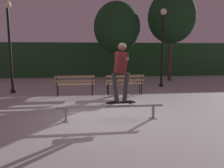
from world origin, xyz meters
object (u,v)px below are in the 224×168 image
object	(u,v)px
tree_far_right	(172,17)
lamp_post_left	(9,35)
grind_rail	(111,109)
park_bench_leftmost	(75,83)
lamp_post_right	(163,38)
skateboarder	(121,68)
park_bench_left_center	(125,82)
skateboard	(121,103)
tree_behind_benches	(117,28)

from	to	relation	value
tree_far_right	lamp_post_left	xyz separation A→B (m)	(-8.34, -3.03, -1.33)
grind_rail	tree_far_right	xyz separation A→B (m)	(4.51, 7.39, 3.50)
park_bench_leftmost	lamp_post_right	bearing A→B (deg)	23.55
skateboarder	park_bench_leftmost	size ratio (longest dim) A/B	0.97
park_bench_left_center	tree_far_right	world-z (taller)	tree_far_right
skateboard	park_bench_leftmost	world-z (taller)	park_bench_leftmost
park_bench_leftmost	tree_behind_benches	world-z (taller)	tree_behind_benches
tree_far_right	tree_behind_benches	size ratio (longest dim) A/B	1.14
grind_rail	tree_behind_benches	world-z (taller)	tree_behind_benches
skateboarder	park_bench_left_center	bearing A→B (deg)	78.13
lamp_post_right	lamp_post_left	bearing A→B (deg)	-172.89
park_bench_left_center	tree_far_right	xyz separation A→B (m)	(3.53, 4.03, 3.27)
tree_behind_benches	lamp_post_right	world-z (taller)	tree_behind_benches
park_bench_leftmost	grind_rail	bearing A→B (deg)	-72.17
tree_behind_benches	lamp_post_left	world-z (taller)	tree_behind_benches
skateboarder	tree_far_right	xyz separation A→B (m)	(4.23, 7.39, 2.41)
park_bench_leftmost	tree_behind_benches	size ratio (longest dim) A/B	0.34
grind_rail	skateboarder	distance (m)	1.13
tree_far_right	skateboarder	bearing A→B (deg)	-119.80
tree_behind_benches	lamp_post_left	distance (m)	6.10
grind_rail	park_bench_left_center	world-z (taller)	park_bench_left_center
lamp_post_right	park_bench_leftmost	bearing A→B (deg)	-156.45
tree_far_right	lamp_post_right	xyz separation A→B (m)	(-1.27, -2.15, -1.33)
grind_rail	skateboarder	xyz separation A→B (m)	(0.27, 0.00, 1.09)
tree_far_right	skateboard	bearing A→B (deg)	-119.82
grind_rail	skateboard	world-z (taller)	skateboard
park_bench_left_center	lamp_post_left	size ratio (longest dim) A/B	0.41
park_bench_left_center	tree_behind_benches	world-z (taller)	tree_behind_benches
park_bench_leftmost	lamp_post_right	size ratio (longest dim) A/B	0.41
tree_behind_benches	lamp_post_right	xyz separation A→B (m)	(1.98, -2.40, -0.71)
tree_far_right	lamp_post_right	distance (m)	2.83
park_bench_leftmost	tree_far_right	world-z (taller)	tree_far_right
skateboard	tree_far_right	distance (m)	9.15
park_bench_leftmost	lamp_post_right	xyz separation A→B (m)	(4.32, 1.88, 1.94)
grind_rail	park_bench_leftmost	distance (m)	3.53
skateboarder	lamp_post_left	xyz separation A→B (m)	(-4.11, 4.36, 1.08)
park_bench_leftmost	lamp_post_right	world-z (taller)	lamp_post_right
skateboard	skateboarder	bearing A→B (deg)	2.93
park_bench_left_center	lamp_post_left	bearing A→B (deg)	168.28
grind_rail	lamp_post_left	distance (m)	6.20
skateboard	park_bench_left_center	world-z (taller)	park_bench_left_center
skateboard	tree_behind_benches	distance (m)	8.17
tree_behind_benches	lamp_post_left	size ratio (longest dim) A/B	1.21
skateboard	tree_behind_benches	world-z (taller)	tree_behind_benches
skateboard	tree_far_right	world-z (taller)	tree_far_right
park_bench_leftmost	park_bench_left_center	size ratio (longest dim) A/B	1.00
park_bench_leftmost	tree_far_right	distance (m)	7.63
skateboarder	tree_far_right	world-z (taller)	tree_far_right
park_bench_left_center	tree_far_right	size ratio (longest dim) A/B	0.30
skateboarder	tree_far_right	size ratio (longest dim) A/B	0.29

